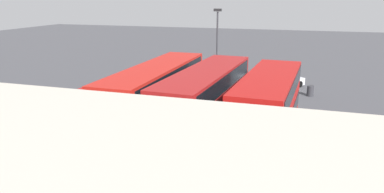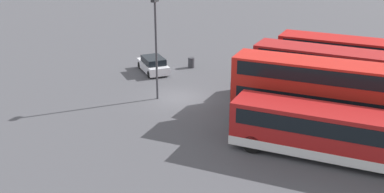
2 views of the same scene
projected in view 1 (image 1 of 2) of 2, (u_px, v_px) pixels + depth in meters
name	position (u px, v px, depth m)	size (l,w,h in m)	color
ground_plane	(221.00, 95.00, 33.16)	(140.00, 140.00, 0.00)	#47474C
bus_double_decker_near_end	(268.00, 112.00, 20.39)	(3.03, 10.18, 4.55)	#B71411
bus_double_decker_second	(206.00, 105.00, 21.77)	(3.19, 11.38, 4.55)	#A51919
bus_double_decker_third	(156.00, 99.00, 22.91)	(2.62, 11.81, 4.55)	red
bus_single_deck_fourth	(97.00, 110.00, 23.50)	(2.75, 11.00, 2.95)	#A51919
car_hatchback_silver	(282.00, 80.00, 35.96)	(4.19, 4.23, 1.43)	silver
lamp_post_tall	(217.00, 44.00, 33.52)	(0.70, 0.30, 7.60)	#38383D
waste_bin_yellow	(310.00, 91.00, 32.86)	(0.60, 0.60, 0.95)	#333338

